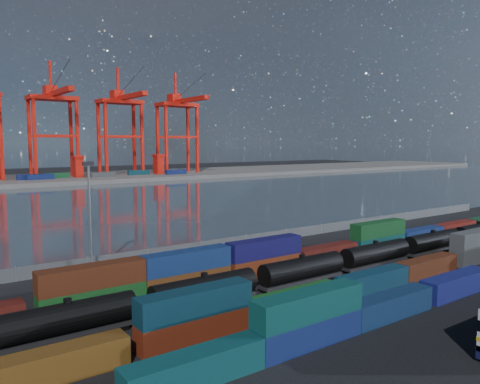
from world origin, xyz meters
TOP-DOWN VIEW (x-y plane):
  - ground at (0.00, 0.00)m, footprint 700.00×700.00m
  - harbor_water at (0.00, 105.00)m, footprint 700.00×700.00m
  - far_quay at (0.00, 210.00)m, footprint 700.00×70.00m
  - container_row_south at (10.18, -10.93)m, footprint 140.87×2.51m
  - container_row_mid at (-3.36, -3.69)m, footprint 141.33×2.44m
  - container_row_north at (-10.33, 10.57)m, footprint 141.88×2.50m
  - tanker_string at (-16.33, 3.55)m, footprint 122.26×2.96m
  - waterfront_fence at (-0.00, 28.00)m, footprint 160.12×0.12m
  - yard_light_mast at (-30.00, 26.00)m, footprint 1.60×0.40m
  - gantry_cranes at (-7.50, 203.40)m, footprint 198.13×44.41m
  - quay_containers at (-11.00, 195.46)m, footprint 172.58×10.99m
  - straddle_carriers at (-2.50, 200.00)m, footprint 140.00×7.00m

SIDE VIEW (x-z plane):
  - ground at x=0.00m, z-range 0.00..0.00m
  - harbor_water at x=0.00m, z-range 0.01..0.01m
  - far_quay at x=0.00m, z-range 0.00..2.00m
  - waterfront_fence at x=0.00m, z-range -0.10..2.10m
  - container_row_mid at x=-3.36m, z-range -0.61..4.59m
  - container_row_north at x=-10.33m, z-range -0.62..4.71m
  - container_row_south at x=10.18m, z-range -0.61..4.74m
  - tanker_string at x=-16.33m, z-range 0.01..4.24m
  - quay_containers at x=-11.00m, z-range 2.00..4.60m
  - straddle_carriers at x=-2.50m, z-range 2.27..13.37m
  - yard_light_mast at x=-30.00m, z-range 1.00..17.60m
  - gantry_cranes at x=-7.50m, z-range 6.80..66.94m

